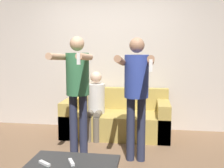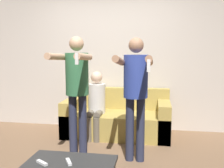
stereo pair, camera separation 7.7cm
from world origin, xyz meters
The scene contains 9 objects.
ground_plane centered at (0.00, 0.00, 0.00)m, with size 14.00×14.00×0.00m, color brown.
wall_back centered at (0.00, 1.65, 1.35)m, with size 6.40×0.06×2.70m.
couch centered at (0.19, 1.22, 0.27)m, with size 1.79×0.82×0.78m.
person_standing_left centered at (-0.20, 0.15, 1.03)m, with size 0.43×0.73×1.64m.
person_standing_right centered at (0.58, 0.15, 1.02)m, with size 0.43×0.77×1.62m.
person_seated centered at (-0.15, 1.04, 0.59)m, with size 0.29×0.52×1.11m.
coffee_table centered at (0.00, -0.79, 0.32)m, with size 0.90×0.55×0.35m.
remote_near centered at (-0.26, -0.86, 0.37)m, with size 0.15×0.11×0.02m.
remote_far centered at (-0.01, -0.79, 0.37)m, with size 0.10×0.15×0.02m.
Camera 1 is at (0.74, -3.18, 1.47)m, focal length 42.00 mm.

